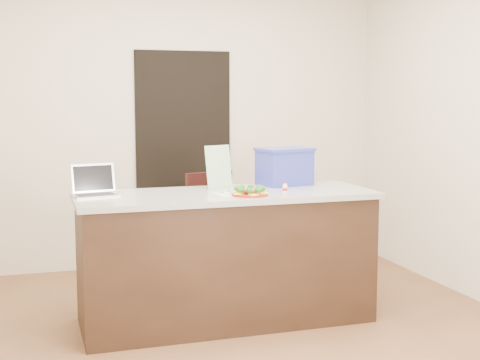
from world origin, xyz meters
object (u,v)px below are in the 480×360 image
object	(u,v)px
island	(226,257)
yogurt_bottle	(285,188)
napkin	(228,194)
chair	(213,226)
plate	(250,194)
blue_box	(284,166)
laptop	(94,187)

from	to	relation	value
island	yogurt_bottle	bearing A→B (deg)	-20.67
napkin	chair	bearing A→B (deg)	82.15
yogurt_bottle	plate	bearing A→B (deg)	-168.76
island	blue_box	distance (m)	0.83
laptop	blue_box	xyz separation A→B (m)	(1.41, 0.11, 0.08)
plate	chair	world-z (taller)	chair
napkin	laptop	xyz separation A→B (m)	(-0.86, 0.25, 0.05)
plate	yogurt_bottle	distance (m)	0.28
island	napkin	distance (m)	0.48
yogurt_bottle	island	bearing A→B (deg)	159.33
island	napkin	size ratio (longest dim) A/B	12.70
island	chair	distance (m)	0.68
napkin	chair	distance (m)	0.87
napkin	blue_box	world-z (taller)	blue_box
island	yogurt_bottle	xyz separation A→B (m)	(0.38, -0.14, 0.49)
island	yogurt_bottle	distance (m)	0.64
yogurt_bottle	laptop	size ratio (longest dim) A/B	0.23
napkin	yogurt_bottle	bearing A→B (deg)	-3.89
plate	blue_box	distance (m)	0.62
chair	island	bearing A→B (deg)	-117.08
plate	yogurt_bottle	size ratio (longest dim) A/B	3.35
yogurt_bottle	blue_box	bearing A→B (deg)	69.14
laptop	chair	size ratio (longest dim) A/B	0.33
laptop	plate	bearing A→B (deg)	-28.44
laptop	blue_box	size ratio (longest dim) A/B	0.75
island	blue_box	world-z (taller)	blue_box
laptop	island	bearing A→B (deg)	-18.45
blue_box	chair	size ratio (longest dim) A/B	0.44
island	blue_box	size ratio (longest dim) A/B	4.76
yogurt_bottle	laptop	distance (m)	1.29
blue_box	chair	distance (m)	0.80
napkin	laptop	size ratio (longest dim) A/B	0.50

